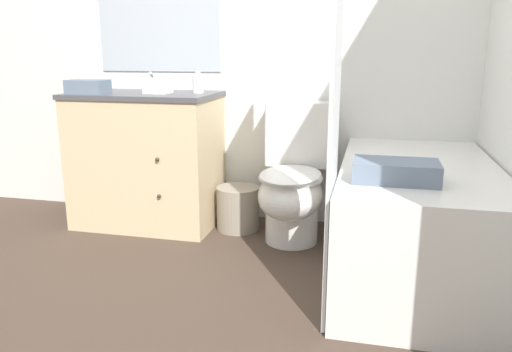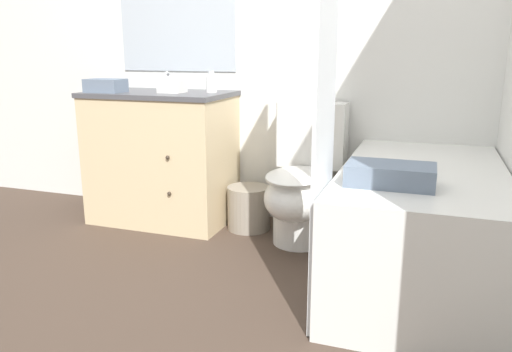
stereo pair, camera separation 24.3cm
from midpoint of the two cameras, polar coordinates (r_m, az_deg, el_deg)
name	(u,v)px [view 1 (the left image)]	position (r m, az deg, el deg)	size (l,w,h in m)	color
ground_plane	(192,348)	(2.05, -10.89, -18.88)	(14.00, 14.00, 0.00)	#47382D
wall_back	(275,27)	(3.25, 0.00, 16.66)	(8.00, 0.06, 2.50)	silver
vanity_cabinet	(147,158)	(3.31, -14.38, 2.00)	(0.91, 0.58, 0.85)	beige
sink_faucet	(156,85)	(3.42, -13.38, 10.08)	(0.14, 0.12, 0.12)	silver
toilet	(293,182)	(2.94, 1.94, -0.69)	(0.42, 0.69, 0.80)	white
bathtub	(415,220)	(2.57, 15.18, -4.93)	(0.74, 1.39, 0.57)	white
shower_curtain	(335,96)	(1.97, 5.52, 9.12)	(0.02, 0.35, 1.86)	white
wastebasket	(238,208)	(3.17, -4.28, -3.72)	(0.27, 0.27, 0.28)	gray
tissue_box	(158,86)	(3.16, -13.35, 9.92)	(0.14, 0.14, 0.11)	white
soap_dispenser	(198,84)	(3.15, -8.89, 10.38)	(0.07, 0.07, 0.13)	white
hand_towel_folded	(88,87)	(3.28, -20.74, 9.52)	(0.23, 0.16, 0.08)	slate
bath_towel_folded	(396,171)	(2.14, 12.57, 0.50)	(0.35, 0.21, 0.09)	slate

